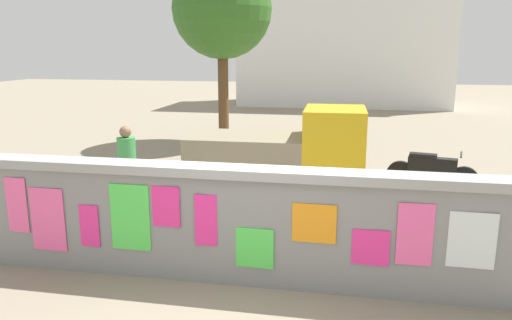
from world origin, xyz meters
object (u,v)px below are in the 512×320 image
at_px(bicycle_near, 409,226).
at_px(auto_rickshaw_truck, 285,153).
at_px(person_walking, 127,159).
at_px(tree_roadside, 222,9).
at_px(motorcycle, 430,170).

bearing_deg(bicycle_near, auto_rickshaw_truck, 132.39).
xyz_separation_m(person_walking, tree_roadside, (0.06, 7.03, 3.20)).
relative_size(motorcycle, person_walking, 1.16).
height_order(auto_rickshaw_truck, tree_roadside, tree_roadside).
distance_m(auto_rickshaw_truck, bicycle_near, 3.37).
height_order(auto_rickshaw_truck, bicycle_near, auto_rickshaw_truck).
bearing_deg(bicycle_near, tree_roadside, 121.99).
bearing_deg(motorcycle, tree_roadside, 141.16).
bearing_deg(tree_roadside, bicycle_near, -58.01).
bearing_deg(person_walking, motorcycle, 22.35).
bearing_deg(auto_rickshaw_truck, tree_roadside, 116.40).
xyz_separation_m(auto_rickshaw_truck, bicycle_near, (2.24, -2.46, -0.54)).
xyz_separation_m(bicycle_near, tree_roadside, (-4.98, 7.98, 3.82)).
xyz_separation_m(auto_rickshaw_truck, person_walking, (-2.80, -1.51, 0.09)).
bearing_deg(bicycle_near, motorcycle, 76.84).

